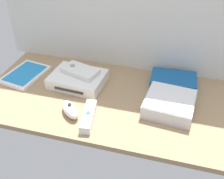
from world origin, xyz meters
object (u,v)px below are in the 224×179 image
Objects in this scene: remote_nunchuk at (70,110)px; remote_wand at (88,116)px; network_router at (173,80)px; mini_computer at (170,104)px; game_case at (25,74)px; game_console at (78,79)px; remote_classic_pad at (80,71)px.

remote_wand is at bearing -52.71° from remote_nunchuk.
remote_nunchuk is at bearing -141.53° from network_router.
remote_nunchuk reaches higher than network_router.
mini_computer reaches higher than game_case.
game_console is 38.64cm from network_router.
remote_nunchuk is (4.28, -18.30, -0.16)cm from game_console.
mini_computer is at bearing -91.85° from network_router.
game_console is 23.67cm from game_case.
remote_wand reaches higher than game_case.
game_case is 61.84cm from network_router.
mini_computer is 1.80× the size of remote_nunchuk.
mini_computer is 37.61cm from remote_classic_pad.
mini_computer is at bearing -5.99° from game_console.
remote_nunchuk is at bearing -23.07° from game_case.
game_console is at bearing 10.74° from game_case.
remote_wand is (-25.89, -29.56, -0.19)cm from network_router.
game_case is at bearing -174.85° from game_console.
network_router is at bearing -3.56° from remote_nunchuk.
game_console is at bearing 58.74° from remote_nunchuk.
mini_computer is 61.35cm from game_case.
game_console is 18.80cm from remote_nunchuk.
remote_classic_pad reaches higher than network_router.
game_case is 39.73cm from remote_wand.
game_console is 3.63cm from remote_classic_pad.
game_console is 1.20× the size of mini_computer.
mini_computer is 1.00× the size of network_router.
game_console is at bearing 170.19° from mini_computer.
remote_classic_pad is (-36.49, -8.71, 3.71)cm from network_router.
mini_computer is 1.21× the size of remote_wand.
mini_computer reaches higher than remote_nunchuk.
network_router is (37.26, 10.22, -0.50)cm from game_console.
network_router is 1.81× the size of remote_nunchuk.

